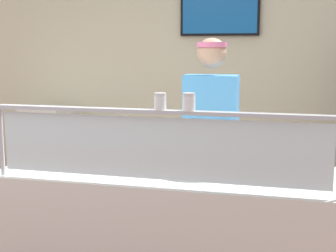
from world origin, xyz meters
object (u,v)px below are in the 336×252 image
pepper_flake_shaker (189,103)px  worker_figure (211,144)px  pizza_box_stack (49,116)px  pizza_tray (192,169)px  parmesan_shaker (160,103)px  pizza_server (197,167)px

pepper_flake_shaker → worker_figure: bearing=92.0°
pepper_flake_shaker → pizza_box_stack: pepper_flake_shaker is taller
pizza_tray → parmesan_shaker: 0.57m
worker_figure → parmesan_shaker: bearing=-97.2°
pizza_server → pepper_flake_shaker: 0.53m
pizza_tray → pepper_flake_shaker: bearing=-81.4°
pizza_tray → worker_figure: 0.61m
parmesan_shaker → pepper_flake_shaker: 0.15m
parmesan_shaker → pepper_flake_shaker: (0.15, -0.00, 0.00)m
pepper_flake_shaker → parmesan_shaker: bearing=180.0°
pizza_tray → pepper_flake_shaker: 0.57m
pepper_flake_shaker → pizza_tray: bearing=98.6°
parmesan_shaker → worker_figure: bearing=82.8°
parmesan_shaker → pizza_tray: bearing=73.6°
pizza_tray → parmesan_shaker: (-0.10, -0.35, 0.44)m
parmesan_shaker → worker_figure: (0.12, 0.95, -0.40)m
pizza_tray → worker_figure: (0.02, 0.60, 0.04)m
pizza_box_stack → pizza_server: bearing=-43.5°
pepper_flake_shaker → pizza_server: bearing=93.2°
pizza_server → worker_figure: 0.62m
pizza_box_stack → parmesan_shaker: bearing=-50.2°
pizza_server → worker_figure: bearing=107.0°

